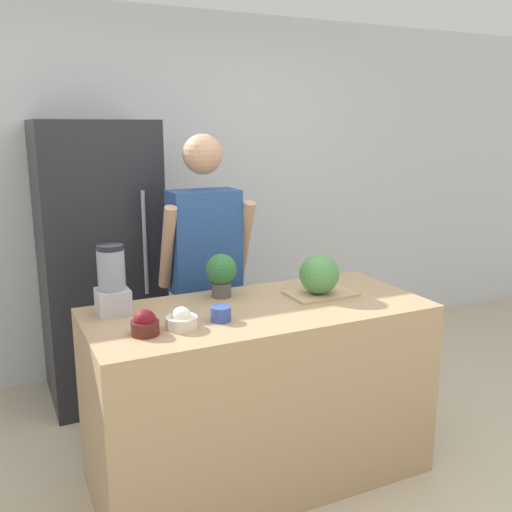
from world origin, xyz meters
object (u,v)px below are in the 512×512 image
Objects in this scene: bowl_small_blue at (221,314)px; potted_plant at (221,273)px; bowl_cream at (182,320)px; bowl_cherries at (145,324)px; blender at (112,282)px; person at (205,279)px; refrigerator at (99,263)px; watermelon at (319,274)px.

potted_plant is at bearing 67.45° from bowl_small_blue.
bowl_cream is 1.49× the size of bowl_small_blue.
blender is (-0.06, 0.34, 0.11)m from bowl_cherries.
person reaches higher than potted_plant.
bowl_cream is at bearing -173.68° from bowl_small_blue.
person is 0.87m from bowl_cream.
refrigerator is 1.44m from bowl_small_blue.
blender is at bearing -96.92° from refrigerator.
watermelon is 0.82m from bowl_cream.
blender is 1.46× the size of potted_plant.
potted_plant is (0.50, 0.37, 0.08)m from bowl_cherries.
bowl_cherries is at bearing -79.32° from blender.
person reaches higher than bowl_cream.
person reaches higher than bowl_small_blue.
bowl_cherries is 0.36× the size of blender.
person is at bearing 34.90° from blender.
bowl_small_blue is at bearing -166.83° from watermelon.
bowl_small_blue is (0.29, -1.41, 0.04)m from refrigerator.
refrigerator is at bearing 93.77° from bowl_cream.
bowl_cherries is at bearing -143.47° from potted_plant.
blender reaches higher than watermelon.
bowl_small_blue is at bearing 3.81° from bowl_cherries.
person is 0.78m from blender.
refrigerator reaches higher than bowl_small_blue.
refrigerator is 1.11m from blender.
bowl_cherries is 0.36m from blender.
person is 12.53× the size of bowl_cream.
bowl_cream is (0.16, 0.00, -0.01)m from bowl_cherries.
refrigerator is at bearing 125.35° from watermelon.
person is 0.43m from potted_plant.
bowl_cream reaches higher than bowl_small_blue.
bowl_small_blue is at bearing -112.55° from potted_plant.
bowl_cream is (-0.80, -0.16, -0.08)m from watermelon.
bowl_cream is (-0.40, -0.77, 0.05)m from person.
refrigerator is 5.47× the size of blender.
refrigerator reaches higher than person.
blender is (-0.42, 0.31, 0.12)m from bowl_small_blue.
watermelon is (0.41, -0.61, 0.13)m from person.
bowl_small_blue is 0.41× the size of potted_plant.
person reaches higher than watermelon.
bowl_cherries is 0.16m from bowl_cream.
refrigerator reaches higher than potted_plant.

